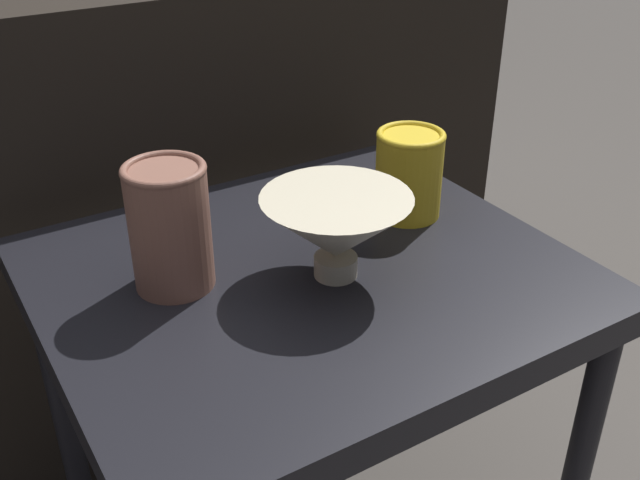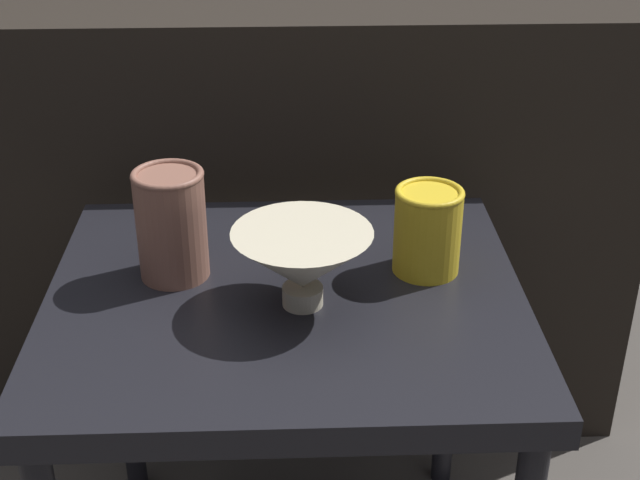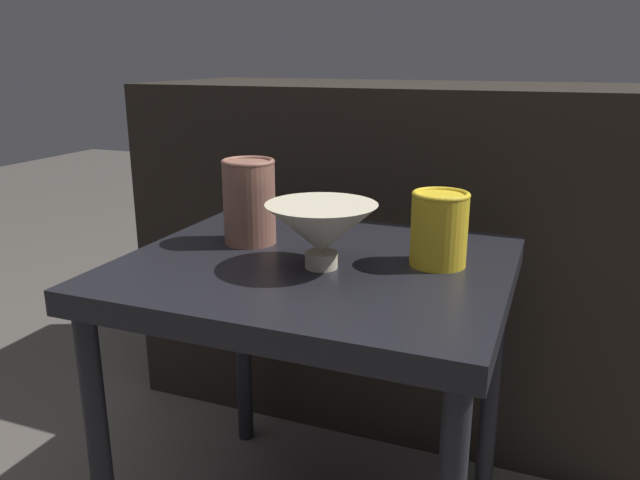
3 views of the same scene
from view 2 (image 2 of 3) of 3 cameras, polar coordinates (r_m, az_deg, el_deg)
table at (r=1.21m, az=-2.17°, el=-5.95°), size 0.63×0.55×0.56m
couch_backdrop at (r=1.77m, az=-2.23°, el=2.60°), size 1.26×0.50×0.82m
bowl at (r=1.12m, az=-1.14°, el=-1.35°), size 0.18×0.18×0.10m
vase_textured_left at (r=1.19m, az=-9.49°, el=1.09°), size 0.10×0.10×0.15m
vase_colorful_right at (r=1.20m, az=6.90°, el=0.70°), size 0.09×0.09×0.12m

